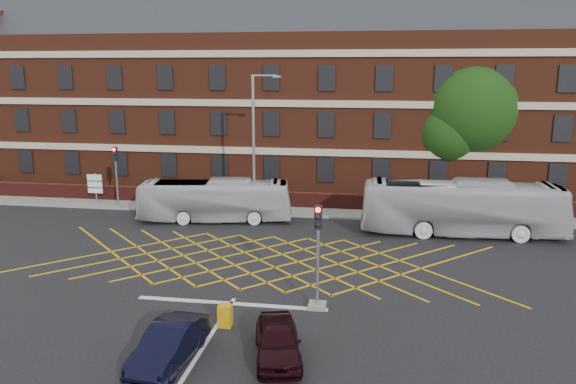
# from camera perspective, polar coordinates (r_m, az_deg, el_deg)

# --- Properties ---
(ground) EXTENTS (120.00, 120.00, 0.00)m
(ground) POSITION_cam_1_polar(r_m,az_deg,el_deg) (26.78, -3.86, -8.27)
(ground) COLOR black
(ground) RESTS_ON ground
(victorian_building) EXTENTS (51.00, 12.17, 20.40)m
(victorian_building) POSITION_cam_1_polar(r_m,az_deg,el_deg) (46.74, 2.48, 10.43)
(victorian_building) COLOR #562516
(victorian_building) RESTS_ON ground
(boundary_wall) EXTENTS (56.00, 0.50, 1.10)m
(boundary_wall) POSITION_cam_1_polar(r_m,az_deg,el_deg) (38.86, 0.44, -0.82)
(boundary_wall) COLOR #4A1713
(boundary_wall) RESTS_ON ground
(far_pavement) EXTENTS (60.00, 3.00, 0.12)m
(far_pavement) POSITION_cam_1_polar(r_m,az_deg,el_deg) (38.02, 0.21, -1.88)
(far_pavement) COLOR slate
(far_pavement) RESTS_ON ground
(box_junction_hatching) EXTENTS (8.22, 8.22, 0.02)m
(box_junction_hatching) POSITION_cam_1_polar(r_m,az_deg,el_deg) (28.61, -2.95, -6.87)
(box_junction_hatching) COLOR #CC990C
(box_junction_hatching) RESTS_ON ground
(stop_line) EXTENTS (8.00, 0.30, 0.02)m
(stop_line) POSITION_cam_1_polar(r_m,az_deg,el_deg) (23.64, -5.80, -11.19)
(stop_line) COLOR silver
(stop_line) RESTS_ON ground
(bus_left) EXTENTS (9.82, 3.68, 2.67)m
(bus_left) POSITION_cam_1_polar(r_m,az_deg,el_deg) (35.64, -7.43, -0.84)
(bus_left) COLOR silver
(bus_left) RESTS_ON ground
(bus_right) EXTENTS (11.56, 2.94, 3.21)m
(bus_right) POSITION_cam_1_polar(r_m,az_deg,el_deg) (33.88, 17.25, -1.54)
(bus_right) COLOR #B9B8BD
(bus_right) RESTS_ON ground
(car_navy) EXTENTS (1.68, 4.00, 1.29)m
(car_navy) POSITION_cam_1_polar(r_m,az_deg,el_deg) (19.40, -11.98, -14.87)
(car_navy) COLOR black
(car_navy) RESTS_ON ground
(car_maroon) EXTENTS (2.27, 3.90, 1.25)m
(car_maroon) POSITION_cam_1_polar(r_m,az_deg,el_deg) (19.26, -1.07, -14.86)
(car_maroon) COLOR black
(car_maroon) RESTS_ON ground
(deciduous_tree) EXTENTS (7.61, 7.38, 10.36)m
(deciduous_tree) POSITION_cam_1_polar(r_m,az_deg,el_deg) (43.15, 17.85, 7.44)
(deciduous_tree) COLOR black
(deciduous_tree) RESTS_ON ground
(traffic_light_near) EXTENTS (0.70, 0.70, 4.27)m
(traffic_light_near) POSITION_cam_1_polar(r_m,az_deg,el_deg) (22.50, 3.03, -7.57)
(traffic_light_near) COLOR slate
(traffic_light_near) RESTS_ON ground
(traffic_light_far) EXTENTS (0.70, 0.70, 4.27)m
(traffic_light_far) POSITION_cam_1_polar(r_m,az_deg,el_deg) (40.12, -16.98, 0.83)
(traffic_light_far) COLOR slate
(traffic_light_far) RESTS_ON ground
(street_lamp) EXTENTS (2.25, 1.00, 9.09)m
(street_lamp) POSITION_cam_1_polar(r_m,az_deg,el_deg) (35.62, -3.37, 2.20)
(street_lamp) COLOR slate
(street_lamp) RESTS_ON ground
(direction_signs) EXTENTS (1.10, 0.16, 2.20)m
(direction_signs) POSITION_cam_1_polar(r_m,az_deg,el_deg) (42.18, -19.01, 0.71)
(direction_signs) COLOR gray
(direction_signs) RESTS_ON ground
(utility_cabinet) EXTENTS (0.49, 0.44, 0.84)m
(utility_cabinet) POSITION_cam_1_polar(r_m,az_deg,el_deg) (21.60, -6.41, -12.38)
(utility_cabinet) COLOR #C98E0B
(utility_cabinet) RESTS_ON ground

